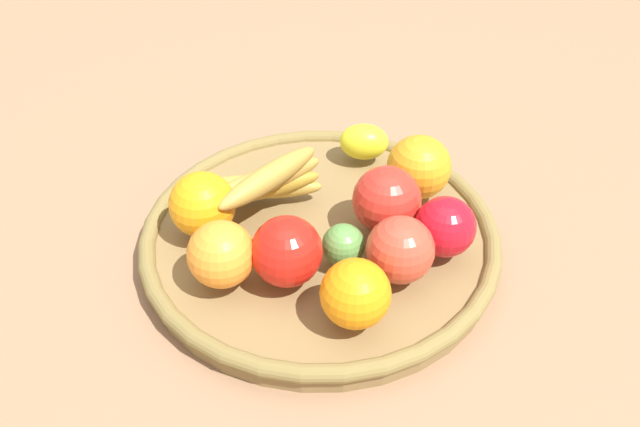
{
  "coord_description": "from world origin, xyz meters",
  "views": [
    {
      "loc": [
        0.27,
        -0.53,
        0.56
      ],
      "look_at": [
        0.0,
        0.0,
        0.06
      ],
      "focal_mm": 37.5,
      "sensor_mm": 36.0,
      "label": 1
    }
  ],
  "objects_px": {
    "apple_1": "(400,250)",
    "orange_3": "(221,254)",
    "apple_2": "(445,227)",
    "apple_3": "(387,200)",
    "orange_1": "(202,204)",
    "banana_bunch": "(263,183)",
    "lemon_0": "(364,142)",
    "lime_0": "(343,245)",
    "apple_0": "(287,251)",
    "orange_2": "(355,294)",
    "orange_0": "(419,167)"
  },
  "relations": [
    {
      "from": "apple_1",
      "to": "orange_3",
      "type": "distance_m",
      "value": 0.19
    },
    {
      "from": "apple_2",
      "to": "apple_3",
      "type": "bearing_deg",
      "value": 174.76
    },
    {
      "from": "apple_2",
      "to": "apple_3",
      "type": "xyz_separation_m",
      "value": [
        -0.07,
        0.01,
        0.01
      ]
    },
    {
      "from": "orange_1",
      "to": "orange_3",
      "type": "height_order",
      "value": "orange_1"
    },
    {
      "from": "orange_1",
      "to": "apple_2",
      "type": "bearing_deg",
      "value": 20.42
    },
    {
      "from": "apple_2",
      "to": "apple_3",
      "type": "height_order",
      "value": "apple_3"
    },
    {
      "from": "apple_1",
      "to": "orange_3",
      "type": "xyz_separation_m",
      "value": [
        -0.16,
        -0.09,
        -0.0
      ]
    },
    {
      "from": "banana_bunch",
      "to": "lemon_0",
      "type": "height_order",
      "value": "banana_bunch"
    },
    {
      "from": "banana_bunch",
      "to": "apple_3",
      "type": "xyz_separation_m",
      "value": [
        0.15,
        0.03,
        0.0
      ]
    },
    {
      "from": "lime_0",
      "to": "apple_0",
      "type": "relative_size",
      "value": 0.62
    },
    {
      "from": "apple_0",
      "to": "apple_1",
      "type": "xyz_separation_m",
      "value": [
        0.1,
        0.06,
        -0.0
      ]
    },
    {
      "from": "banana_bunch",
      "to": "lemon_0",
      "type": "relative_size",
      "value": 2.43
    },
    {
      "from": "apple_2",
      "to": "orange_2",
      "type": "bearing_deg",
      "value": -108.0
    },
    {
      "from": "lime_0",
      "to": "orange_2",
      "type": "relative_size",
      "value": 0.67
    },
    {
      "from": "apple_2",
      "to": "orange_0",
      "type": "bearing_deg",
      "value": 127.2
    },
    {
      "from": "lemon_0",
      "to": "orange_1",
      "type": "relative_size",
      "value": 0.84
    },
    {
      "from": "apple_1",
      "to": "orange_2",
      "type": "height_order",
      "value": "apple_1"
    },
    {
      "from": "lemon_0",
      "to": "apple_2",
      "type": "bearing_deg",
      "value": -38.72
    },
    {
      "from": "banana_bunch",
      "to": "apple_1",
      "type": "xyz_separation_m",
      "value": [
        0.19,
        -0.03,
        0.0
      ]
    },
    {
      "from": "lime_0",
      "to": "lemon_0",
      "type": "relative_size",
      "value": 0.74
    },
    {
      "from": "orange_2",
      "to": "apple_3",
      "type": "height_order",
      "value": "apple_3"
    },
    {
      "from": "lemon_0",
      "to": "apple_0",
      "type": "bearing_deg",
      "value": -84.93
    },
    {
      "from": "orange_2",
      "to": "apple_2",
      "type": "xyz_separation_m",
      "value": [
        0.04,
        0.14,
        -0.0
      ]
    },
    {
      "from": "orange_3",
      "to": "banana_bunch",
      "type": "bearing_deg",
      "value": 101.63
    },
    {
      "from": "apple_1",
      "to": "apple_2",
      "type": "height_order",
      "value": "apple_1"
    },
    {
      "from": "orange_0",
      "to": "orange_1",
      "type": "bearing_deg",
      "value": -137.08
    },
    {
      "from": "apple_0",
      "to": "orange_0",
      "type": "height_order",
      "value": "orange_0"
    },
    {
      "from": "orange_1",
      "to": "orange_2",
      "type": "relative_size",
      "value": 1.07
    },
    {
      "from": "lemon_0",
      "to": "apple_3",
      "type": "relative_size",
      "value": 0.81
    },
    {
      "from": "lemon_0",
      "to": "orange_1",
      "type": "height_order",
      "value": "orange_1"
    },
    {
      "from": "lemon_0",
      "to": "banana_bunch",
      "type": "bearing_deg",
      "value": -113.27
    },
    {
      "from": "orange_3",
      "to": "apple_3",
      "type": "height_order",
      "value": "apple_3"
    },
    {
      "from": "apple_3",
      "to": "orange_0",
      "type": "bearing_deg",
      "value": 83.04
    },
    {
      "from": "orange_0",
      "to": "orange_2",
      "type": "relative_size",
      "value": 1.1
    },
    {
      "from": "apple_2",
      "to": "orange_3",
      "type": "bearing_deg",
      "value": -141.72
    },
    {
      "from": "orange_2",
      "to": "orange_1",
      "type": "bearing_deg",
      "value": 168.76
    },
    {
      "from": "lime_0",
      "to": "apple_3",
      "type": "xyz_separation_m",
      "value": [
        0.02,
        0.07,
        0.02
      ]
    },
    {
      "from": "banana_bunch",
      "to": "orange_3",
      "type": "height_order",
      "value": "orange_3"
    },
    {
      "from": "apple_1",
      "to": "orange_3",
      "type": "height_order",
      "value": "same"
    },
    {
      "from": "lemon_0",
      "to": "orange_2",
      "type": "xyz_separation_m",
      "value": [
        0.11,
        -0.26,
        0.01
      ]
    },
    {
      "from": "lime_0",
      "to": "apple_0",
      "type": "height_order",
      "value": "apple_0"
    },
    {
      "from": "orange_0",
      "to": "orange_3",
      "type": "relative_size",
      "value": 1.08
    },
    {
      "from": "lime_0",
      "to": "orange_1",
      "type": "bearing_deg",
      "value": -170.54
    },
    {
      "from": "apple_1",
      "to": "orange_1",
      "type": "distance_m",
      "value": 0.23
    },
    {
      "from": "orange_1",
      "to": "apple_3",
      "type": "xyz_separation_m",
      "value": [
        0.18,
        0.1,
        0.0
      ]
    },
    {
      "from": "banana_bunch",
      "to": "orange_2",
      "type": "bearing_deg",
      "value": -32.69
    },
    {
      "from": "lime_0",
      "to": "apple_3",
      "type": "relative_size",
      "value": 0.6
    },
    {
      "from": "banana_bunch",
      "to": "orange_0",
      "type": "bearing_deg",
      "value": 35.19
    },
    {
      "from": "lime_0",
      "to": "banana_bunch",
      "type": "relative_size",
      "value": 0.3
    },
    {
      "from": "banana_bunch",
      "to": "orange_0",
      "type": "height_order",
      "value": "orange_0"
    }
  ]
}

